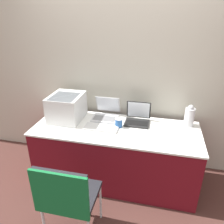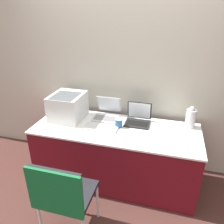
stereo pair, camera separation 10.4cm
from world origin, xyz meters
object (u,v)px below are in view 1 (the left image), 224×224
(laptop_right, at_px, (138,118))
(chair, at_px, (66,195))
(external_keyboard, at_px, (101,128))
(metal_pitcher, at_px, (190,116))
(printer, at_px, (67,106))
(coffee_cup, at_px, (119,123))
(laptop_left, at_px, (106,113))

(laptop_right, distance_m, chair, 1.23)
(laptop_right, xyz_separation_m, external_keyboard, (-0.38, -0.25, -0.04))
(metal_pitcher, bearing_deg, printer, -173.75)
(printer, distance_m, external_keyboard, 0.52)
(external_keyboard, xyz_separation_m, chair, (-0.07, -0.87, -0.18))
(laptop_right, relative_size, coffee_cup, 2.75)
(laptop_right, distance_m, external_keyboard, 0.46)
(printer, xyz_separation_m, chair, (0.41, -1.01, -0.34))
(metal_pitcher, bearing_deg, coffee_cup, -164.64)
(printer, distance_m, coffee_cup, 0.67)
(laptop_left, distance_m, laptop_right, 0.41)
(laptop_left, xyz_separation_m, laptop_right, (0.41, -0.05, -0.00))
(chair, bearing_deg, laptop_right, 67.99)
(laptop_left, xyz_separation_m, chair, (-0.05, -1.17, -0.22))
(external_keyboard, relative_size, metal_pitcher, 1.50)
(printer, bearing_deg, external_keyboard, -17.01)
(coffee_cup, bearing_deg, external_keyboard, -155.04)
(printer, relative_size, laptop_left, 1.27)
(printer, relative_size, external_keyboard, 1.11)
(laptop_left, xyz_separation_m, metal_pitcher, (1.00, 0.01, 0.06))
(chair, bearing_deg, external_keyboard, 85.55)
(laptop_right, xyz_separation_m, coffee_cup, (-0.20, -0.16, 0.00))
(laptop_left, height_order, external_keyboard, laptop_left)
(metal_pitcher, bearing_deg, laptop_left, -179.67)
(laptop_left, height_order, metal_pitcher, metal_pitcher)
(printer, bearing_deg, metal_pitcher, 6.25)
(external_keyboard, height_order, metal_pitcher, metal_pitcher)
(laptop_left, bearing_deg, coffee_cup, -45.63)
(chair, bearing_deg, printer, 111.92)
(printer, relative_size, metal_pitcher, 1.67)
(coffee_cup, bearing_deg, metal_pitcher, 15.36)
(printer, bearing_deg, laptop_left, 18.65)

